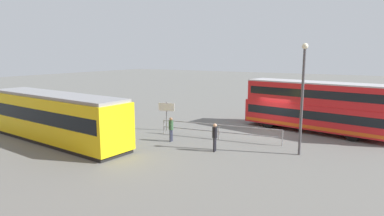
# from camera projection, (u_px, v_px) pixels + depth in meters

# --- Properties ---
(ground_plane) EXTENTS (160.00, 160.00, 0.00)m
(ground_plane) POSITION_uv_depth(u_px,v_px,m) (270.00, 131.00, 25.73)
(ground_plane) COLOR slate
(double_decker_bus) EXTENTS (11.26, 4.39, 3.89)m
(double_decker_bus) POSITION_uv_depth(u_px,v_px,m) (316.00, 106.00, 25.11)
(double_decker_bus) COLOR red
(double_decker_bus) RESTS_ON ground
(tram_yellow) EXTENTS (12.84, 3.74, 3.34)m
(tram_yellow) POSITION_uv_depth(u_px,v_px,m) (56.00, 117.00, 22.33)
(tram_yellow) COLOR yellow
(tram_yellow) RESTS_ON ground
(pedestrian_near_railing) EXTENTS (0.36, 0.36, 1.69)m
(pedestrian_near_railing) POSITION_uv_depth(u_px,v_px,m) (171.00, 128.00, 22.47)
(pedestrian_near_railing) COLOR #33384C
(pedestrian_near_railing) RESTS_ON ground
(pedestrian_crossing) EXTENTS (0.36, 0.36, 1.77)m
(pedestrian_crossing) POSITION_uv_depth(u_px,v_px,m) (215.00, 135.00, 20.12)
(pedestrian_crossing) COLOR black
(pedestrian_crossing) RESTS_ON ground
(pedestrian_railing) EXTENTS (8.74, 1.31, 1.08)m
(pedestrian_railing) POSITION_uv_depth(u_px,v_px,m) (219.00, 129.00, 23.05)
(pedestrian_railing) COLOR gray
(pedestrian_railing) RESTS_ON ground
(info_sign) EXTENTS (1.26, 0.39, 2.30)m
(info_sign) POSITION_uv_depth(u_px,v_px,m) (167.00, 110.00, 25.62)
(info_sign) COLOR slate
(info_sign) RESTS_ON ground
(street_lamp) EXTENTS (0.36, 0.36, 6.61)m
(street_lamp) POSITION_uv_depth(u_px,v_px,m) (303.00, 91.00, 18.99)
(street_lamp) COLOR #4C4C51
(street_lamp) RESTS_ON ground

